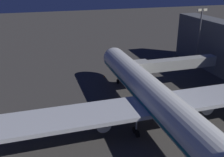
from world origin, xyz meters
The scene contains 6 objects.
ground_plane centered at (0.00, 0.00, 0.00)m, with size 320.00×320.00×0.00m, color #383533.
airliner_at_gate centered at (0.00, 9.22, 5.77)m, with size 59.13×57.64×20.62m.
jet_bridge centered at (-11.64, -7.55, 5.85)m, with size 21.64×3.40×7.38m.
apron_floodlight_mast centered at (-25.50, -16.76, 10.26)m, with size 2.90×0.50×17.65m.
traffic_cone_nose_port centered at (-2.20, -18.49, 0.28)m, with size 0.36×0.36×0.55m, color orange.
traffic_cone_nose_starboard centered at (2.20, -18.49, 0.28)m, with size 0.36×0.36×0.55m, color orange.
Camera 1 is at (19.64, 46.16, 26.54)m, focal length 41.72 mm.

